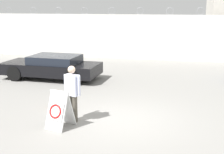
# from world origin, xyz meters

# --- Properties ---
(ground_plane) EXTENTS (90.00, 90.00, 0.00)m
(ground_plane) POSITION_xyz_m (0.00, 0.00, 0.00)
(ground_plane) COLOR gray
(perimeter_wall) EXTENTS (36.00, 0.30, 3.33)m
(perimeter_wall) POSITION_xyz_m (0.00, 11.15, 1.44)
(perimeter_wall) COLOR silver
(perimeter_wall) RESTS_ON ground_plane
(barricade_sign) EXTENTS (0.78, 0.88, 1.10)m
(barricade_sign) POSITION_xyz_m (-1.56, -1.05, 0.55)
(barricade_sign) COLOR white
(barricade_sign) RESTS_ON ground_plane
(security_guard) EXTENTS (0.61, 0.54, 1.73)m
(security_guard) POSITION_xyz_m (-1.35, -0.49, 0.96)
(security_guard) COLOR #514C42
(security_guard) RESTS_ON ground_plane
(traffic_cone_near) EXTENTS (0.40, 0.40, 0.67)m
(traffic_cone_near) POSITION_xyz_m (-2.26, 0.60, 0.33)
(traffic_cone_near) COLOR orange
(traffic_cone_near) RESTS_ON ground_plane
(parked_car_front_coupe) EXTENTS (4.73, 2.14, 1.14)m
(parked_car_front_coupe) POSITION_xyz_m (-4.24, 4.62, 0.60)
(parked_car_front_coupe) COLOR black
(parked_car_front_coupe) RESTS_ON ground_plane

